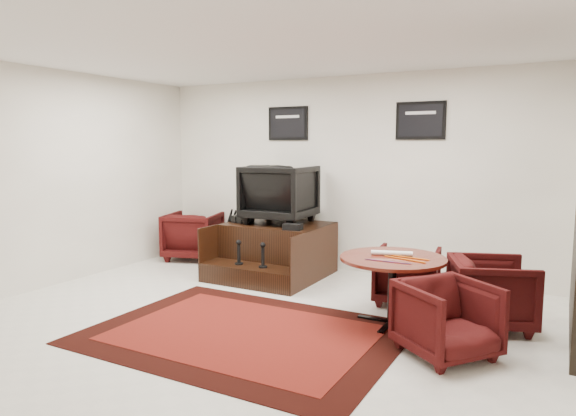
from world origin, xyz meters
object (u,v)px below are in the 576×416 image
Objects in this scene: armchair_side at (193,233)px; table_chair_corner at (447,316)px; shine_chair at (280,191)px; table_chair_back at (407,273)px; shine_podium at (275,251)px; meeting_table at (393,265)px; table_chair_window at (492,289)px.

armchair_side reaches higher than table_chair_corner.
armchair_side is at bearing -7.35° from shine_chair.
armchair_side is 1.16× the size of table_chair_back.
shine_podium is at bearing 153.66° from armchair_side.
shine_chair reaches higher than shine_podium.
meeting_table is 1.49× the size of table_chair_back.
table_chair_back is 1.52m from table_chair_corner.
shine_chair is 0.86× the size of meeting_table.
table_chair_corner is at bearing 142.12° from shine_chair.
shine_chair reaches higher than meeting_table.
shine_podium is 2.02× the size of table_chair_back.
shine_chair reaches higher than table_chair_window.
meeting_table is at bearing 86.57° from table_chair_back.
table_chair_back reaches higher than meeting_table.
armchair_side is 4.82m from table_chair_corner.
table_chair_corner is (2.72, -1.73, 0.03)m from shine_podium.
table_chair_corner reaches higher than table_chair_back.
shine_chair reaches higher than armchair_side.
shine_podium is 0.86m from shine_chair.
table_chair_back is (-0.05, 0.77, -0.26)m from meeting_table.
table_chair_back is at bearing 66.46° from table_chair_corner.
shine_chair is at bearing 90.00° from shine_podium.
meeting_table is at bearing 141.72° from armchair_side.
table_chair_corner is (4.39, -1.99, -0.05)m from armchair_side.
table_chair_window reaches higher than meeting_table.
meeting_table is 0.81m from table_chair_back.
table_chair_window is (2.97, -0.77, 0.06)m from shine_podium.
shine_podium reaches higher than meeting_table.
shine_podium is 1.86× the size of table_chair_window.
shine_podium reaches higher than table_chair_back.
shine_chair is 1.11× the size of armchair_side.
meeting_table is 1.01m from table_chair_window.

